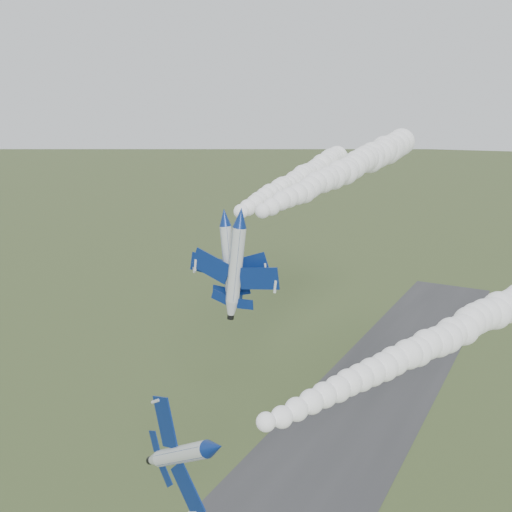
# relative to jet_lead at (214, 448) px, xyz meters

# --- Properties ---
(runway) EXTENTS (24.00, 260.00, 0.04)m
(runway) POSITION_rel_jet_lead_xyz_m (-7.85, 31.02, -29.77)
(runway) COLOR #303133
(runway) RESTS_ON ground
(jet_lead) EXTENTS (6.78, 13.14, 9.52)m
(jet_lead) POSITION_rel_jet_lead_xyz_m (0.00, 0.00, 0.00)
(jet_lead) COLOR silver
(smoke_trail_jet_lead) EXTENTS (23.34, 57.06, 4.88)m
(smoke_trail_jet_lead) POSITION_rel_jet_lead_xyz_m (11.94, 30.57, 1.15)
(smoke_trail_jet_lead) COLOR white
(jet_pair_left) EXTENTS (9.77, 11.61, 2.90)m
(jet_pair_left) POSITION_rel_jet_lead_xyz_m (-10.53, 18.91, 15.54)
(jet_pair_left) COLOR silver
(smoke_trail_jet_pair_left) EXTENTS (14.43, 69.01, 4.78)m
(smoke_trail_jet_pair_left) POSITION_rel_jet_lead_xyz_m (-17.15, 55.63, 16.61)
(smoke_trail_jet_pair_left) COLOR white
(jet_pair_right) EXTENTS (10.84, 13.10, 3.30)m
(jet_pair_right) POSITION_rel_jet_lead_xyz_m (-7.62, 17.50, 15.98)
(jet_pair_right) COLOR silver
(smoke_trail_jet_pair_right) EXTENTS (8.51, 70.02, 5.69)m
(smoke_trail_jet_pair_right) POSITION_rel_jet_lead_xyz_m (-8.66, 55.39, 18.44)
(smoke_trail_jet_pair_right) COLOR white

